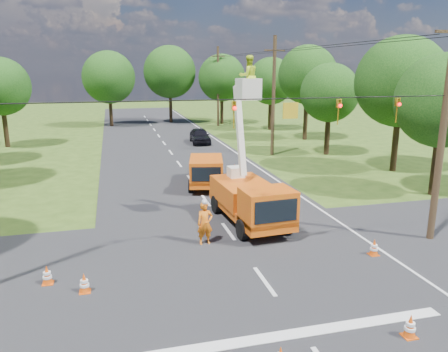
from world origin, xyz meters
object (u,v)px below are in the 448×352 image
object	(u,v)px
traffic_cone_7	(234,169)
pole_right_mid	(274,95)
pole_right_near	(444,125)
traffic_cone_5	(47,275)
tree_right_b	(401,82)
traffic_cone_1	(410,326)
traffic_cone_4	(84,283)
bucket_truck	(251,190)
traffic_cone_8	(374,247)
tree_right_d	(307,75)
tree_far_a	(109,77)
pole_right_far	(218,86)
tree_far_c	(222,78)
tree_right_e	(271,81)
tree_left_f	(1,87)
tree_right_a	(443,101)
distant_car	(200,136)
traffic_cone_2	(219,202)
tree_right_c	(330,93)
tree_far_b	(170,72)
traffic_cone_3	(256,188)
ground_worker	(205,224)
second_truck	(206,170)

from	to	relation	value
traffic_cone_7	pole_right_mid	xyz separation A→B (m)	(5.13, 6.07, 4.75)
pole_right_near	pole_right_mid	bearing A→B (deg)	90.00
traffic_cone_5	tree_right_b	world-z (taller)	tree_right_b
traffic_cone_1	traffic_cone_4	size ratio (longest dim) A/B	1.00
bucket_truck	traffic_cone_8	xyz separation A→B (m)	(3.73, -4.78, -1.36)
tree_right_d	tree_far_a	size ratio (longest dim) A/B	1.02
pole_right_far	tree_far_a	size ratio (longest dim) A/B	1.05
tree_right_d	tree_far_c	xyz separation A→B (m)	(-5.30, 15.00, -0.62)
tree_right_e	tree_far_c	bearing A→B (deg)	121.56
traffic_cone_5	tree_far_c	xyz separation A→B (m)	(16.94, 42.25, 5.70)
tree_left_f	tree_right_e	xyz separation A→B (m)	(28.60, 5.00, 0.13)
tree_right_a	pole_right_mid	bearing A→B (deg)	109.65
pole_right_near	distant_car	bearing A→B (deg)	100.34
traffic_cone_2	tree_right_c	bearing A→B (deg)	44.35
traffic_cone_4	tree_right_e	world-z (taller)	tree_right_e
traffic_cone_2	tree_far_b	xyz separation A→B (m)	(2.62, 38.53, 6.45)
traffic_cone_4	tree_right_b	world-z (taller)	tree_right_b
traffic_cone_3	tree_far_a	distance (m)	35.71
tree_far_c	traffic_cone_7	bearing A→B (deg)	-102.31
distant_car	tree_far_b	size ratio (longest dim) A/B	0.43
traffic_cone_7	traffic_cone_2	bearing A→B (deg)	-111.85
traffic_cone_8	pole_right_mid	world-z (taller)	pole_right_mid
traffic_cone_1	tree_right_b	xyz separation A→B (m)	(12.14, 18.11, 6.08)
bucket_truck	ground_worker	distance (m)	3.37
traffic_cone_3	tree_right_c	world-z (taller)	tree_right_c
traffic_cone_3	tree_far_b	bearing A→B (deg)	90.46
pole_right_mid	traffic_cone_3	bearing A→B (deg)	-114.86
tree_right_a	tree_right_d	size ratio (longest dim) A/B	0.85
tree_far_a	tree_far_c	bearing A→B (deg)	-3.95
second_truck	traffic_cone_1	xyz separation A→B (m)	(2.14, -17.30, -0.69)
traffic_cone_7	tree_left_f	xyz separation A→B (m)	(-18.17, 16.07, 5.33)
traffic_cone_1	traffic_cone_8	xyz separation A→B (m)	(2.18, 5.15, 0.00)
traffic_cone_5	tree_far_b	size ratio (longest dim) A/B	0.07
tree_right_b	tree_far_c	size ratio (longest dim) A/B	1.05
traffic_cone_4	pole_right_mid	distance (m)	26.20
tree_right_a	tree_far_a	bearing A→B (deg)	116.57
traffic_cone_7	tree_right_a	size ratio (longest dim) A/B	0.09
distant_car	tree_right_e	xyz separation A→B (m)	(10.28, 7.74, 5.05)
traffic_cone_7	tree_right_a	xyz separation A→B (m)	(10.13, -7.93, 5.20)
second_truck	traffic_cone_4	bearing A→B (deg)	-106.95
distant_car	pole_right_mid	xyz separation A→B (m)	(4.98, -7.26, 4.35)
traffic_cone_8	tree_right_b	bearing A→B (deg)	52.46
distant_car	traffic_cone_5	distance (m)	29.62
tree_right_b	tree_right_c	size ratio (longest dim) A/B	1.23
bucket_truck	tree_far_b	world-z (taller)	tree_far_b
tree_right_d	tree_right_e	distance (m)	8.11
tree_far_a	ground_worker	bearing A→B (deg)	-84.90
traffic_cone_8	traffic_cone_7	bearing A→B (deg)	96.42
traffic_cone_8	tree_right_e	bearing A→B (deg)	76.32
traffic_cone_1	pole_right_near	size ratio (longest dim) A/B	0.07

